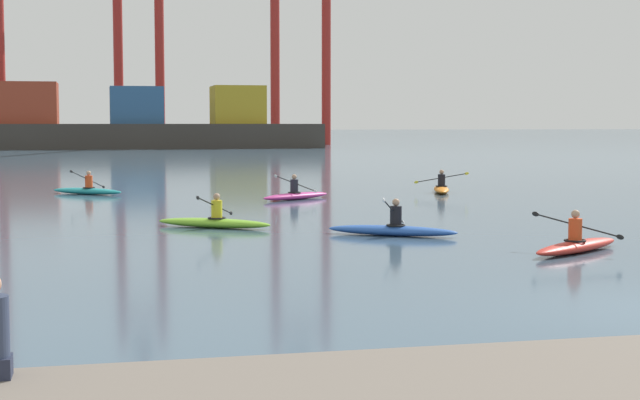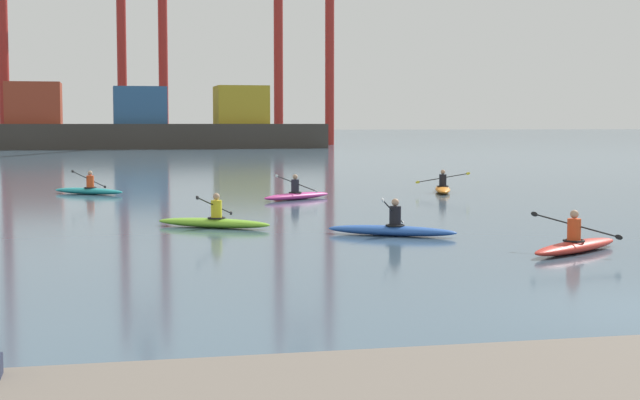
% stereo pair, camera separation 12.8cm
% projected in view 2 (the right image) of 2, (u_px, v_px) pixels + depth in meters
% --- Properties ---
extents(container_barge, '(41.86, 8.37, 7.35)m').
position_uv_depth(container_barge, '(140.00, 126.00, 109.49)').
color(container_barge, '#38332D').
rests_on(container_barge, ground).
extents(gantry_crane_west_mid, '(6.44, 21.17, 36.64)m').
position_uv_depth(gantry_crane_west_mid, '(142.00, 2.00, 123.03)').
color(gantry_crane_west_mid, maroon).
rests_on(gantry_crane_west_mid, ground).
extents(kayak_magenta, '(3.13, 2.44, 0.95)m').
position_uv_depth(kayak_magenta, '(297.00, 195.00, 36.40)').
color(kayak_magenta, '#C13384').
rests_on(kayak_magenta, ground).
extents(kayak_orange, '(2.17, 3.42, 0.95)m').
position_uv_depth(kayak_orange, '(443.00, 188.00, 40.07)').
color(kayak_orange, orange).
rests_on(kayak_orange, ground).
extents(kayak_lime, '(3.18, 2.36, 0.98)m').
position_uv_depth(kayak_lime, '(214.00, 221.00, 26.60)').
color(kayak_lime, '#7ABC2D').
rests_on(kayak_lime, ground).
extents(kayak_teal, '(3.03, 2.59, 1.06)m').
position_uv_depth(kayak_teal, '(89.00, 190.00, 39.07)').
color(kayak_teal, teal).
rests_on(kayak_teal, ground).
extents(kayak_red, '(3.15, 2.41, 0.95)m').
position_uv_depth(kayak_red, '(576.00, 245.00, 21.52)').
color(kayak_red, red).
rests_on(kayak_red, ground).
extents(kayak_blue, '(3.20, 2.31, 1.07)m').
position_uv_depth(kayak_blue, '(392.00, 229.00, 24.71)').
color(kayak_blue, '#2856B2').
rests_on(kayak_blue, ground).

